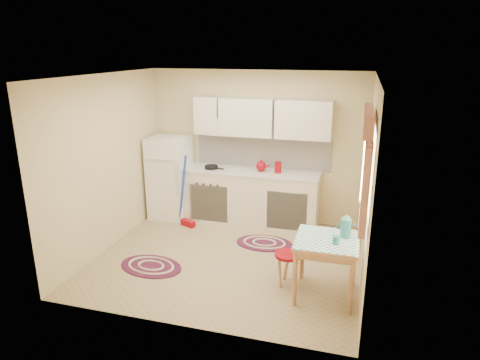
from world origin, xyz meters
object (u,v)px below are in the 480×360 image
at_px(table, 325,268).
at_px(stool, 287,269).
at_px(fridge, 170,178).
at_px(base_cabinets, 250,198).

relative_size(table, stool, 1.71).
bearing_deg(stool, fridge, 143.86).
height_order(fridge, base_cabinets, fridge).
distance_m(fridge, stool, 2.93).
xyz_separation_m(fridge, base_cabinets, (1.39, 0.05, -0.26)).
distance_m(base_cabinets, table, 2.35).
xyz_separation_m(base_cabinets, table, (1.41, -1.88, -0.08)).
height_order(fridge, stool, fridge).
distance_m(table, stool, 0.50).
distance_m(base_cabinets, stool, 2.01).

